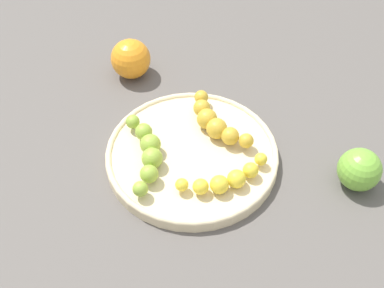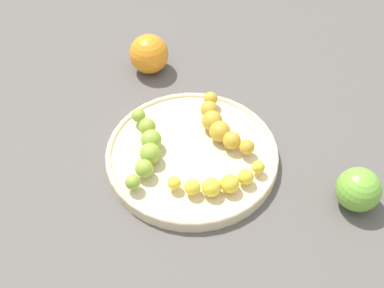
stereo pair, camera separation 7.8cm
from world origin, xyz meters
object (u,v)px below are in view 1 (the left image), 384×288
object	(u,v)px
banana_green	(147,152)
orange_fruit	(131,59)
banana_yellow	(226,179)
fruit_bowl	(192,154)
apple_green	(359,170)
banana_spotted	(215,122)

from	to	relation	value
banana_green	orange_fruit	size ratio (longest dim) A/B	2.11
orange_fruit	banana_yellow	bearing A→B (deg)	96.37
fruit_bowl	banana_green	bearing A→B (deg)	-12.12
fruit_bowl	apple_green	size ratio (longest dim) A/B	4.17
banana_spotted	banana_green	size ratio (longest dim) A/B	0.92
apple_green	fruit_bowl	bearing A→B (deg)	-35.14
banana_green	banana_yellow	bearing A→B (deg)	-31.90
fruit_bowl	banana_yellow	world-z (taller)	banana_yellow
banana_spotted	fruit_bowl	bearing A→B (deg)	17.99
orange_fruit	apple_green	size ratio (longest dim) A/B	1.12
banana_yellow	apple_green	size ratio (longest dim) A/B	2.27
banana_green	orange_fruit	bearing A→B (deg)	91.90
banana_green	orange_fruit	xyz separation A→B (m)	(-0.05, -0.23, 0.00)
banana_spotted	apple_green	world-z (taller)	apple_green
apple_green	banana_green	bearing A→B (deg)	-30.21
banana_spotted	banana_yellow	bearing A→B (deg)	62.07
banana_yellow	banana_spotted	bearing A→B (deg)	164.52
fruit_bowl	banana_green	xyz separation A→B (m)	(0.07, -0.02, 0.02)
orange_fruit	banana_green	bearing A→B (deg)	76.69
orange_fruit	apple_green	xyz separation A→B (m)	(-0.23, 0.40, -0.00)
fruit_bowl	banana_spotted	distance (m)	0.07
fruit_bowl	banana_spotted	bearing A→B (deg)	-151.78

